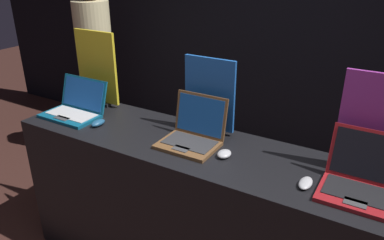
# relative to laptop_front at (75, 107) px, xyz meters

# --- Properties ---
(wall_back) EXTENTS (8.00, 0.05, 2.80)m
(wall_back) POSITION_rel_laptop_front_xyz_m (0.89, 1.83, 0.37)
(wall_back) COLOR black
(wall_back) RESTS_ON ground_plane
(display_counter) EXTENTS (2.24, 0.58, 0.98)m
(display_counter) POSITION_rel_laptop_front_xyz_m (0.89, 0.03, -0.54)
(display_counter) COLOR black
(display_counter) RESTS_ON ground_plane
(laptop_front) EXTENTS (0.38, 0.30, 0.23)m
(laptop_front) POSITION_rel_laptop_front_xyz_m (0.00, 0.00, 0.00)
(laptop_front) COLOR #0F5170
(laptop_front) RESTS_ON display_counter
(mouse_front) EXTENTS (0.06, 0.11, 0.04)m
(mouse_front) POSITION_rel_laptop_front_xyz_m (0.25, -0.05, -0.04)
(mouse_front) COLOR navy
(mouse_front) RESTS_ON display_counter
(promo_stand_front) EXTENTS (0.34, 0.07, 0.53)m
(promo_stand_front) POSITION_rel_laptop_front_xyz_m (-0.00, 0.24, 0.20)
(promo_stand_front) COLOR black
(promo_stand_front) RESTS_ON display_counter
(laptop_middle) EXTENTS (0.32, 0.30, 0.26)m
(laptop_middle) POSITION_rel_laptop_front_xyz_m (0.88, 0.05, 0.01)
(laptop_middle) COLOR brown
(laptop_middle) RESTS_ON display_counter
(mouse_middle) EXTENTS (0.07, 0.09, 0.03)m
(mouse_middle) POSITION_rel_laptop_front_xyz_m (1.11, -0.01, -0.04)
(mouse_middle) COLOR #B2B2B7
(mouse_middle) RESTS_ON display_counter
(promo_stand_middle) EXTENTS (0.32, 0.07, 0.46)m
(promo_stand_middle) POSITION_rel_laptop_front_xyz_m (0.88, 0.24, 0.16)
(promo_stand_middle) COLOR black
(promo_stand_middle) RESTS_ON display_counter
(laptop_back) EXTENTS (0.34, 0.32, 0.26)m
(laptop_back) POSITION_rel_laptop_front_xyz_m (1.78, 0.02, 0.01)
(laptop_back) COLOR maroon
(laptop_back) RESTS_ON display_counter
(mouse_back) EXTENTS (0.06, 0.12, 0.03)m
(mouse_back) POSITION_rel_laptop_front_xyz_m (1.56, -0.06, -0.04)
(mouse_back) COLOR #B2B2B7
(mouse_back) RESTS_ON display_counter
(promo_stand_back) EXTENTS (0.34, 0.07, 0.50)m
(promo_stand_back) POSITION_rel_laptop_front_xyz_m (1.78, 0.22, 0.19)
(promo_stand_back) COLOR black
(promo_stand_back) RESTS_ON display_counter
(person_bystander) EXTENTS (0.34, 0.34, 1.80)m
(person_bystander) POSITION_rel_laptop_front_xyz_m (-0.77, 1.00, -0.10)
(person_bystander) COLOR #282833
(person_bystander) RESTS_ON ground_plane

